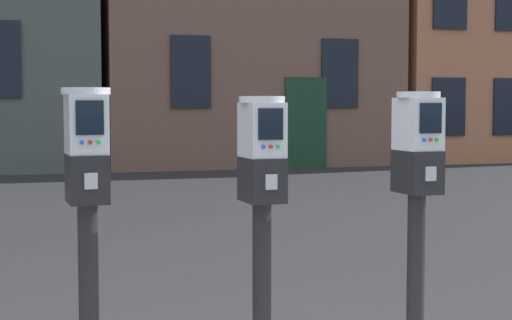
% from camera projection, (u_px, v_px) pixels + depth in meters
% --- Properties ---
extents(parking_meter_near_kerb, '(0.23, 0.26, 1.44)m').
position_uv_depth(parking_meter_near_kerb, '(87.00, 189.00, 3.58)').
color(parking_meter_near_kerb, black).
rests_on(parking_meter_near_kerb, sidewalk_slab).
extents(parking_meter_twin_adjacent, '(0.23, 0.26, 1.41)m').
position_uv_depth(parking_meter_twin_adjacent, '(262.00, 189.00, 3.80)').
color(parking_meter_twin_adjacent, black).
rests_on(parking_meter_twin_adjacent, sidewalk_slab).
extents(parking_meter_end_of_row, '(0.23, 0.26, 1.43)m').
position_uv_depth(parking_meter_end_of_row, '(417.00, 181.00, 4.03)').
color(parking_meter_end_of_row, black).
rests_on(parking_meter_end_of_row, sidewalk_slab).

